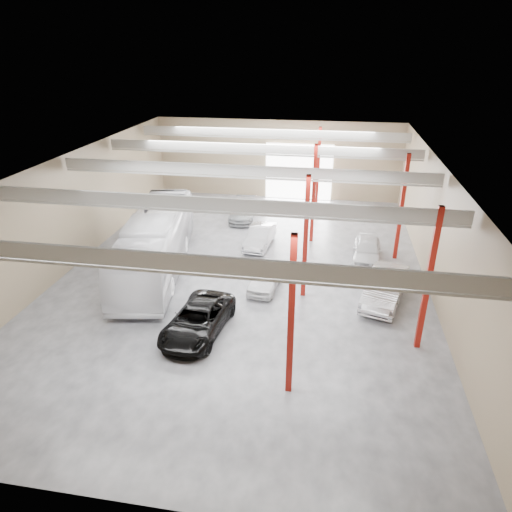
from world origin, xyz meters
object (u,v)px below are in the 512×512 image
(car_row_a, at_px, (266,277))
(car_right_far, at_px, (367,250))
(coach_bus, at_px, (156,242))
(car_row_c, at_px, (243,211))
(black_sedan, at_px, (198,320))
(car_row_b, at_px, (260,236))
(car_right_near, at_px, (385,287))

(car_row_a, distance_m, car_right_far, 7.69)
(coach_bus, relative_size, car_row_c, 2.79)
(black_sedan, distance_m, car_row_c, 16.37)
(car_row_a, bearing_deg, coach_bus, 175.91)
(coach_bus, height_order, car_row_b, coach_bus)
(car_row_b, height_order, car_right_near, car_right_near)
(coach_bus, bearing_deg, car_right_near, -16.89)
(car_right_far, bearing_deg, car_right_near, -78.24)
(car_right_near, xyz_separation_m, car_right_far, (-0.70, 5.20, -0.10))
(car_right_far, bearing_deg, car_row_a, -137.57)
(coach_bus, distance_m, car_row_b, 7.56)
(black_sedan, bearing_deg, car_row_c, 100.08)
(car_row_c, relative_size, car_right_far, 1.06)
(black_sedan, bearing_deg, coach_bus, 131.69)
(black_sedan, xyz_separation_m, car_right_near, (9.33, 4.76, 0.12))
(coach_bus, bearing_deg, car_right_far, 5.00)
(coach_bus, height_order, black_sedan, coach_bus)
(coach_bus, relative_size, car_right_near, 2.52)
(car_right_far, bearing_deg, car_row_b, 174.98)
(car_right_near, bearing_deg, black_sedan, -137.30)
(black_sedan, distance_m, car_right_far, 13.19)
(car_row_a, relative_size, car_right_near, 0.75)
(black_sedan, relative_size, car_right_far, 1.20)
(black_sedan, height_order, car_right_far, car_right_far)
(car_row_a, xyz_separation_m, car_row_b, (-1.31, 5.95, 0.04))
(car_row_c, xyz_separation_m, car_right_near, (10.30, -11.58, 0.17))
(coach_bus, distance_m, car_row_a, 7.32)
(black_sedan, bearing_deg, car_right_near, 33.74)
(car_right_near, distance_m, car_right_far, 5.25)
(car_row_c, bearing_deg, car_right_near, -52.64)
(car_row_a, height_order, car_row_c, car_row_c)
(black_sedan, xyz_separation_m, car_row_c, (-0.97, 16.35, -0.06))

